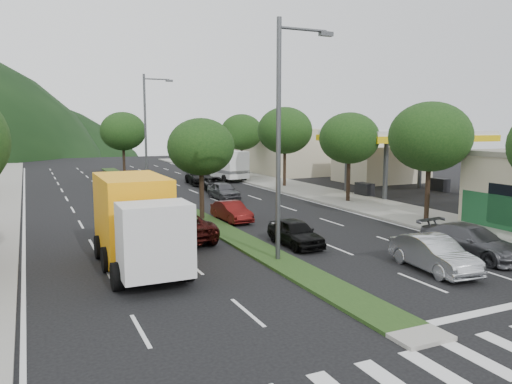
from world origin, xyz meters
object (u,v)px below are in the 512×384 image
tree_med_near (201,147)px  car_queue_f (199,177)px  tree_r_b (430,137)px  tree_r_e (242,132)px  car_queue_d (214,184)px  car_queue_e (224,191)px  tree_r_c (349,138)px  car_queue_a (295,233)px  car_queue_c (232,211)px  tree_med_far (123,131)px  box_truck (137,225)px  car_queue_b (471,241)px  tree_r_d (285,131)px  suv_maroon (175,225)px  motorhome (221,164)px  sedan_silver (434,254)px  streetlight_near (283,129)px  streetlight_mid (148,126)px

tree_med_near → car_queue_f: bearing=72.2°
tree_r_b → car_queue_f: tree_r_b is taller
tree_r_e → car_queue_d: bearing=-125.0°
car_queue_e → tree_r_c: bearing=-36.9°
car_queue_a → car_queue_c: bearing=94.9°
tree_med_far → box_truck: bearing=-99.2°
tree_r_c → car_queue_c: bearing=-163.9°
tree_r_c → tree_med_far: bearing=116.6°
tree_r_e → car_queue_f: size_ratio=1.31×
tree_r_b → car_queue_b: (-4.00, -6.91, -4.34)m
tree_r_d → suv_maroon: (-14.92, -16.43, -4.42)m
car_queue_e → motorhome: (4.73, 13.13, 0.98)m
tree_med_far → car_queue_d: tree_med_far is taller
sedan_silver → car_queue_f: car_queue_f is taller
sedan_silver → car_queue_f: bearing=94.5°
tree_r_d → car_queue_a: tree_r_d is taller
sedan_silver → motorhome: 34.61m
tree_r_c → car_queue_f: bearing=112.5°
streetlight_near → car_queue_f: (5.38, 27.45, -4.84)m
tree_r_c → streetlight_mid: (-11.79, 13.00, 0.84)m
tree_med_near → sedan_silver: size_ratio=1.44×
streetlight_near → car_queue_f: size_ratio=1.95×
car_queue_b → car_queue_f: 30.46m
suv_maroon → motorhome: bearing=-122.6°
car_queue_b → car_queue_e: car_queue_b is taller
suv_maroon → car_queue_c: 5.57m
tree_r_b → tree_med_far: 34.18m
tree_r_d → streetlight_near: bearing=-118.2°
suv_maroon → car_queue_d: 18.78m
car_queue_b → car_queue_f: (-2.41, 30.36, 0.05)m
car_queue_e → car_queue_f: size_ratio=0.76×
car_queue_c → box_truck: (-7.03, -7.16, 1.12)m
tree_r_b → tree_med_far: size_ratio=1.00×
tree_r_d → sedan_silver: bearing=-105.2°
streetlight_mid → tree_r_e: bearing=30.7°
streetlight_mid → tree_med_near: bearing=-90.8°
tree_r_d → sedan_silver: (-7.01, -25.78, -4.49)m
tree_r_e → streetlight_mid: streetlight_mid is taller
car_queue_b → tree_r_d: bearing=75.2°
car_queue_f → tree_r_e: bearing=40.6°
car_queue_f → car_queue_e: bearing=-92.3°
tree_r_c → tree_r_b: bearing=-90.0°
car_queue_c → car_queue_d: 14.02m
tree_r_e → box_truck: (-17.53, -30.20, -3.17)m
tree_med_near → car_queue_f: tree_med_near is taller
tree_r_b → suv_maroon: bearing=174.0°
car_queue_c → motorhome: motorhome is taller
tree_r_d → suv_maroon: tree_r_d is taller
car_queue_b → car_queue_d: car_queue_b is taller
tree_med_far → box_truck: (-5.53, -34.20, -3.29)m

